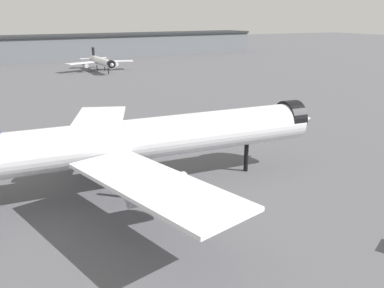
% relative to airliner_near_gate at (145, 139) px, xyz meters
% --- Properties ---
extents(ground, '(900.00, 900.00, 0.00)m').
position_rel_airliner_near_gate_xyz_m(ground, '(1.14, -2.22, -7.98)').
color(ground, '#56565B').
extents(airliner_near_gate, '(63.17, 57.87, 18.12)m').
position_rel_airliner_near_gate_xyz_m(airliner_near_gate, '(0.00, 0.00, 0.00)').
color(airliner_near_gate, white).
rests_on(airliner_near_gate, ground).
extents(airliner_far_taxiway, '(33.62, 36.93, 10.45)m').
position_rel_airliner_near_gate_xyz_m(airliner_far_taxiway, '(24.11, 142.39, -3.38)').
color(airliner_far_taxiway, white).
rests_on(airliner_far_taxiway, ground).
extents(terminal_building, '(241.08, 50.72, 22.35)m').
position_rel_airliner_near_gate_xyz_m(terminal_building, '(27.17, 211.34, -0.62)').
color(terminal_building, slate).
rests_on(terminal_building, ground).
extents(traffic_cone_wingtip, '(0.54, 0.54, 0.68)m').
position_rel_airliner_near_gate_xyz_m(traffic_cone_wingtip, '(16.20, 30.21, -7.64)').
color(traffic_cone_wingtip, '#F2600C').
rests_on(traffic_cone_wingtip, ground).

